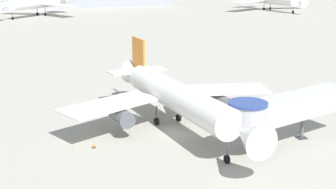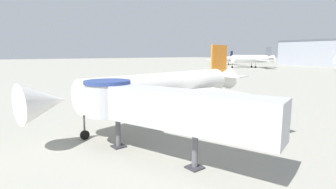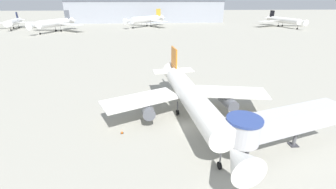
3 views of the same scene
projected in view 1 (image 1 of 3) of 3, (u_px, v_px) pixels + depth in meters
ground_plane at (175, 134)px, 55.84m from camera, size 800.00×800.00×0.00m
main_airplane at (175, 96)px, 56.78m from camera, size 28.30×31.90×9.57m
jet_bridge at (282, 109)px, 51.33m from camera, size 16.67×7.43×5.90m
traffic_cone_port_wing at (94, 145)px, 51.61m from camera, size 0.41×0.41×0.68m
background_jet_black_tail at (271, 0)px, 199.38m from camera, size 39.13×37.20×10.51m
background_jet_gold_tail at (36, 3)px, 177.37m from camera, size 29.52×29.90×11.82m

